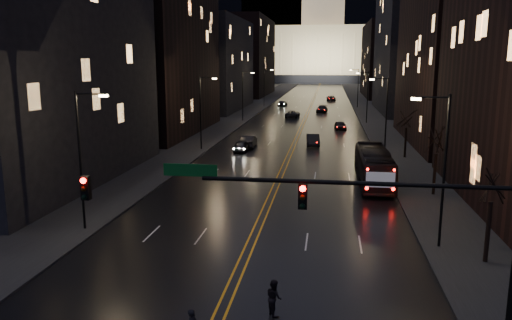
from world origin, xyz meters
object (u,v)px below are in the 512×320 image
at_px(oncoming_car_b, 249,141).
at_px(pedestrian_b, 274,297).
at_px(traffic_signal, 365,211).
at_px(receding_car_a, 313,140).
at_px(oncoming_car_a, 242,146).
at_px(bus, 374,167).

bearing_deg(oncoming_car_b, pedestrian_b, 99.76).
relative_size(traffic_signal, receding_car_a, 3.79).
bearing_deg(oncoming_car_a, oncoming_car_b, -93.29).
xyz_separation_m(traffic_signal, pedestrian_b, (-3.60, 0.92, -4.30)).
bearing_deg(oncoming_car_b, receding_car_a, -164.85).
distance_m(traffic_signal, bus, 25.83).
bearing_deg(oncoming_car_b, oncoming_car_a, 83.78).
bearing_deg(traffic_signal, oncoming_car_b, 104.94).
xyz_separation_m(oncoming_car_a, receding_car_a, (8.36, 5.57, 0.05)).
height_order(traffic_signal, receding_car_a, traffic_signal).
height_order(oncoming_car_a, receding_car_a, receding_car_a).
height_order(traffic_signal, oncoming_car_b, traffic_signal).
distance_m(traffic_signal, oncoming_car_b, 44.68).
relative_size(oncoming_car_a, receding_car_a, 0.90).
xyz_separation_m(bus, receding_car_a, (-6.00, 19.81, -0.83)).
height_order(oncoming_car_b, receding_car_a, oncoming_car_b).
bearing_deg(bus, traffic_signal, -96.44).
bearing_deg(pedestrian_b, bus, -45.35).
height_order(bus, oncoming_car_a, bus).
xyz_separation_m(oncoming_car_b, pedestrian_b, (7.86, -42.04, 0.04)).
height_order(traffic_signal, oncoming_car_a, traffic_signal).
distance_m(oncoming_car_b, pedestrian_b, 42.77).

